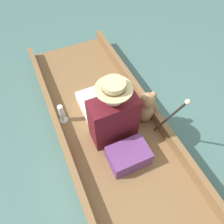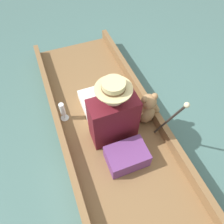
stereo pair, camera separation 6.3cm
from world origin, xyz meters
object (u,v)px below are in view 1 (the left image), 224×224
seated_person (109,112)px  wine_glass (61,112)px  teddy_bear (146,108)px  walking_cane (171,116)px

seated_person → wine_glass: size_ratio=3.27×
teddy_bear → wine_glass: bearing=156.7°
teddy_bear → wine_glass: (-0.80, 0.34, -0.05)m
seated_person → teddy_bear: size_ratio=1.85×
seated_person → wine_glass: 0.52m
wine_glass → walking_cane: walking_cane is taller
wine_glass → walking_cane: bearing=-38.4°
teddy_bear → walking_cane: bearing=-84.2°
teddy_bear → wine_glass: size_ratio=1.77×
teddy_bear → walking_cane: walking_cane is taller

